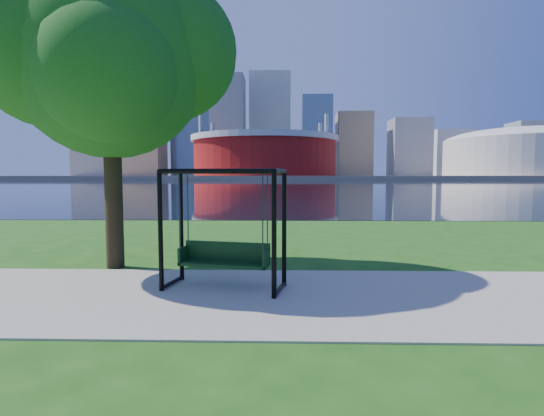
{
  "coord_description": "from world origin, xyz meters",
  "views": [
    {
      "loc": [
        0.49,
        -7.7,
        2.11
      ],
      "look_at": [
        0.29,
        0.0,
        1.52
      ],
      "focal_mm": 28.0,
      "sensor_mm": 36.0,
      "label": 1
    }
  ],
  "objects": [
    {
      "name": "skyline",
      "position": [
        -4.27,
        319.39,
        35.89
      ],
      "size": [
        392.0,
        66.0,
        96.5
      ],
      "color": "gray",
      "rests_on": "far_bank"
    },
    {
      "name": "park_tree",
      "position": [
        -3.41,
        1.87,
        4.76
      ],
      "size": [
        5.52,
        4.99,
        6.86
      ],
      "color": "black",
      "rests_on": "ground"
    },
    {
      "name": "river",
      "position": [
        0.0,
        102.0,
        0.01
      ],
      "size": [
        900.0,
        180.0,
        0.02
      ],
      "primitive_type": "cube",
      "color": "black",
      "rests_on": "ground"
    },
    {
      "name": "ground",
      "position": [
        0.0,
        0.0,
        0.0
      ],
      "size": [
        900.0,
        900.0,
        0.0
      ],
      "primitive_type": "plane",
      "color": "#1E5114",
      "rests_on": "ground"
    },
    {
      "name": "stadium",
      "position": [
        -10.0,
        235.0,
        14.23
      ],
      "size": [
        83.0,
        83.0,
        32.0
      ],
      "color": "maroon",
      "rests_on": "far_bank"
    },
    {
      "name": "path",
      "position": [
        0.0,
        -0.5,
        0.01
      ],
      "size": [
        120.0,
        4.0,
        0.03
      ],
      "primitive_type": "cube",
      "color": "#9E937F",
      "rests_on": "ground"
    },
    {
      "name": "swing",
      "position": [
        -0.59,
        0.03,
        1.08
      ],
      "size": [
        2.32,
        1.36,
        2.23
      ],
      "rotation": [
        0.0,
        0.0,
        -0.2
      ],
      "color": "black",
      "rests_on": "ground"
    },
    {
      "name": "far_bank",
      "position": [
        0.0,
        306.0,
        1.0
      ],
      "size": [
        900.0,
        228.0,
        2.0
      ],
      "primitive_type": "cube",
      "color": "#937F60",
      "rests_on": "ground"
    },
    {
      "name": "arena",
      "position": [
        135.0,
        235.0,
        15.87
      ],
      "size": [
        84.0,
        84.0,
        26.56
      ],
      "color": "beige",
      "rests_on": "far_bank"
    }
  ]
}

